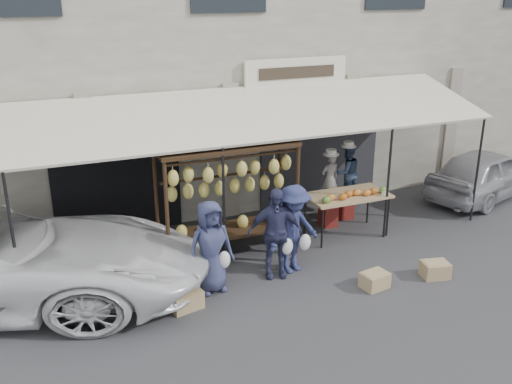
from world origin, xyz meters
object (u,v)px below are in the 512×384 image
(vendor_right, at_px, (347,173))
(customer_mid, at_px, (275,233))
(sedan, at_px, (486,173))
(vendor_left, at_px, (330,180))
(crate_near_b, at_px, (435,270))
(customer_left, at_px, (210,247))
(crate_near_a, at_px, (375,280))
(customer_right, at_px, (293,229))
(crate_far, at_px, (185,299))
(banana_rack, at_px, (228,180))
(produce_table, at_px, (349,196))

(vendor_right, distance_m, customer_mid, 3.17)
(customer_mid, bearing_deg, sedan, 28.99)
(vendor_left, bearing_deg, crate_near_b, 95.31)
(customer_left, bearing_deg, crate_near_a, -26.96)
(vendor_left, relative_size, crate_near_a, 2.60)
(customer_right, distance_m, sedan, 6.27)
(crate_near_a, bearing_deg, crate_far, 169.12)
(customer_right, height_order, crate_far, customer_right)
(crate_near_b, bearing_deg, vendor_left, 102.92)
(banana_rack, bearing_deg, customer_left, -124.01)
(customer_left, distance_m, crate_near_b, 4.06)
(customer_right, bearing_deg, banana_rack, 118.24)
(produce_table, xyz_separation_m, crate_near_a, (-0.69, -2.06, -0.74))
(vendor_left, distance_m, crate_near_b, 2.98)
(sedan, bearing_deg, customer_left, 85.83)
(crate_far, bearing_deg, crate_near_a, -10.88)
(produce_table, bearing_deg, customer_right, -151.14)
(vendor_left, height_order, sedan, vendor_left)
(vendor_left, distance_m, customer_right, 2.26)
(customer_left, bearing_deg, customer_right, -2.56)
(banana_rack, distance_m, customer_right, 1.49)
(customer_mid, height_order, customer_right, customer_mid)
(produce_table, bearing_deg, banana_rack, -179.96)
(vendor_right, height_order, customer_left, vendor_right)
(customer_left, relative_size, customer_mid, 0.97)
(banana_rack, bearing_deg, crate_near_a, -46.90)
(banana_rack, height_order, customer_left, banana_rack)
(vendor_left, xyz_separation_m, crate_near_a, (-0.58, -2.67, -0.92))
(crate_near_b, relative_size, crate_far, 0.92)
(crate_near_a, distance_m, sedan, 5.74)
(banana_rack, distance_m, vendor_left, 2.63)
(customer_mid, distance_m, sedan, 6.65)
(customer_left, height_order, customer_mid, customer_mid)
(banana_rack, xyz_separation_m, customer_mid, (0.50, -0.99, -0.73))
(customer_right, relative_size, crate_near_a, 3.63)
(produce_table, xyz_separation_m, customer_mid, (-2.11, -0.99, -0.04))
(crate_near_a, bearing_deg, produce_table, 71.46)
(customer_left, bearing_deg, customer_mid, -3.18)
(vendor_right, height_order, crate_near_b, vendor_right)
(vendor_right, bearing_deg, crate_far, 25.78)
(vendor_right, bearing_deg, customer_right, 37.55)
(vendor_left, bearing_deg, customer_right, 36.38)
(crate_near_b, distance_m, crate_far, 4.48)
(produce_table, distance_m, sedan, 4.38)
(customer_right, height_order, crate_near_a, customer_right)
(vendor_right, bearing_deg, crate_near_b, 89.21)
(vendor_left, height_order, customer_left, vendor_left)
(crate_far, bearing_deg, banana_rack, 48.30)
(vendor_left, bearing_deg, crate_far, 20.85)
(crate_near_a, bearing_deg, customer_left, 159.02)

